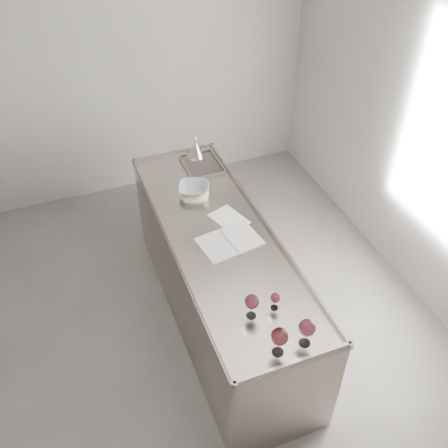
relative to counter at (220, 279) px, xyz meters
name	(u,v)px	position (x,y,z in m)	size (l,w,h in m)	color
room_shell	(160,229)	(-0.50, -0.30, 0.93)	(4.54, 5.04, 2.84)	#595753
counter	(220,279)	(0.00, 0.00, 0.00)	(0.77, 2.42, 0.97)	gray
wine_glass_left	(252,302)	(-0.09, -0.78, 0.60)	(0.09, 0.09, 0.18)	white
wine_glass_middle	(279,337)	(-0.05, -1.08, 0.61)	(0.10, 0.10, 0.20)	white
wine_glass_right	(307,328)	(0.13, -1.08, 0.61)	(0.10, 0.10, 0.20)	white
wine_glass_small	(275,298)	(0.08, -0.77, 0.56)	(0.06, 0.06, 0.13)	white
notebook	(230,241)	(0.04, -0.09, 0.47)	(0.47, 0.36, 0.02)	silver
loose_paper_top	(195,192)	(0.00, 0.58, 0.47)	(0.19, 0.27, 0.00)	white
loose_paper_under	(229,219)	(0.13, 0.15, 0.47)	(0.20, 0.29, 0.00)	white
trivet	(194,193)	(-0.02, 0.56, 0.48)	(0.24, 0.24, 0.02)	beige
ceramic_bowl	(194,189)	(-0.02, 0.56, 0.52)	(0.25, 0.25, 0.06)	#87999D
wine_funnel	(196,150)	(0.18, 1.08, 0.54)	(0.15, 0.15, 0.23)	#ACA39A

